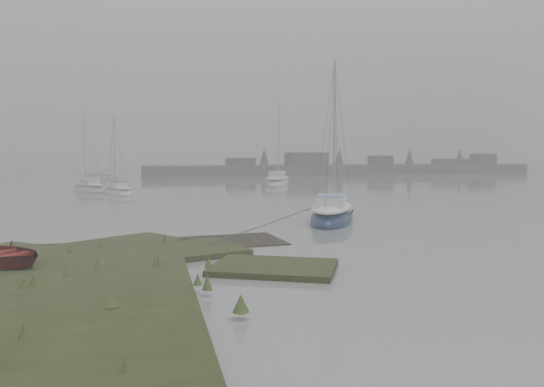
# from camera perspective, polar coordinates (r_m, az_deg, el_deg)

# --- Properties ---
(ground) EXTENTS (160.00, 160.00, 0.00)m
(ground) POSITION_cam_1_polar(r_m,az_deg,el_deg) (45.44, -9.29, 0.14)
(ground) COLOR slate
(ground) RESTS_ON ground
(far_shoreline) EXTENTS (60.00, 8.00, 4.15)m
(far_shoreline) POSITION_cam_1_polar(r_m,az_deg,el_deg) (82.72, 8.05, 2.71)
(far_shoreline) COLOR #4C4F51
(far_shoreline) RESTS_ON ground
(sailboat_main) EXTENTS (4.43, 6.35, 8.58)m
(sailboat_main) POSITION_cam_1_polar(r_m,az_deg,el_deg) (26.24, 6.46, -2.44)
(sailboat_main) COLOR #101D3D
(sailboat_main) RESTS_ON ground
(sailboat_white) EXTENTS (3.28, 5.06, 6.80)m
(sailboat_white) POSITION_cam_1_polar(r_m,az_deg,el_deg) (44.30, -16.23, 0.18)
(sailboat_white) COLOR silver
(sailboat_white) RESTS_ON ground
(sailboat_far_a) EXTENTS (4.07, 5.41, 7.39)m
(sailboat_far_a) POSITION_cam_1_polar(r_m,az_deg,el_deg) (48.25, -19.10, 0.48)
(sailboat_far_a) COLOR #A2A5AB
(sailboat_far_a) RESTS_ON ground
(sailboat_far_b) EXTENTS (4.50, 6.92, 9.30)m
(sailboat_far_b) POSITION_cam_1_polar(r_m,az_deg,el_deg) (53.60, 0.60, 1.17)
(sailboat_far_b) COLOR #B7BDC2
(sailboat_far_b) RESTS_ON ground
(sailboat_far_c) EXTENTS (4.64, 3.54, 6.36)m
(sailboat_far_c) POSITION_cam_1_polar(r_m,az_deg,el_deg) (72.33, -17.95, 1.76)
(sailboat_far_c) COLOR #ADB1B7
(sailboat_far_c) RESTS_ON ground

